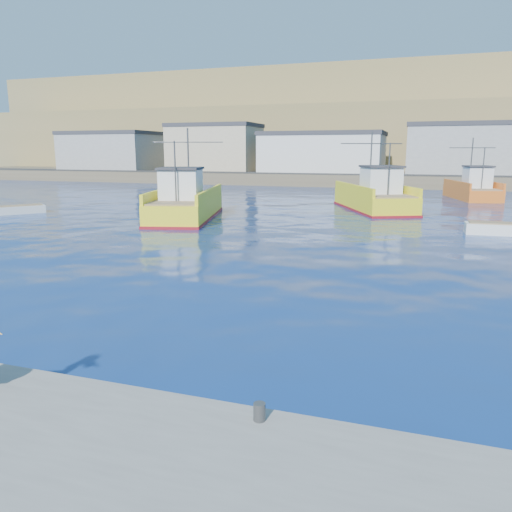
{
  "coord_description": "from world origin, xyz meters",
  "views": [
    {
      "loc": [
        5.31,
        -10.4,
        4.78
      ],
      "look_at": [
        0.3,
        4.41,
        1.49
      ],
      "focal_mm": 35.0,
      "sensor_mm": 36.0,
      "label": 1
    }
  ],
  "objects": [
    {
      "name": "ground",
      "position": [
        0.0,
        0.0,
        0.0
      ],
      "size": [
        260.0,
        260.0,
        0.0
      ],
      "primitive_type": "plane",
      "color": "#071C53",
      "rests_on": "ground"
    },
    {
      "name": "dock_bollards",
      "position": [
        0.6,
        -3.4,
        0.65
      ],
      "size": [
        36.2,
        0.2,
        0.3
      ],
      "color": "#4C4C4C",
      "rests_on": "dock"
    },
    {
      "name": "far_shore",
      "position": [
        0.0,
        109.2,
        8.98
      ],
      "size": [
        200.0,
        81.0,
        24.0
      ],
      "color": "brown",
      "rests_on": "ground"
    },
    {
      "name": "trawler_yellow_b",
      "position": [
        1.36,
        31.84,
        1.03
      ],
      "size": [
        8.03,
        11.68,
        6.49
      ],
      "color": "yellow",
      "rests_on": "ground"
    },
    {
      "name": "trawler_yellow_a",
      "position": [
        -11.05,
        22.09,
        1.04
      ],
      "size": [
        6.55,
        11.87,
        6.51
      ],
      "color": "yellow",
      "rests_on": "ground"
    },
    {
      "name": "skiff_mid",
      "position": [
        9.66,
        21.53,
        0.27
      ],
      "size": [
        3.95,
        1.49,
        0.85
      ],
      "color": "silver",
      "rests_on": "ground"
    },
    {
      "name": "skiff_left",
      "position": [
        -24.74,
        20.52,
        0.26
      ],
      "size": [
        3.26,
        3.73,
        0.8
      ],
      "color": "silver",
      "rests_on": "ground"
    },
    {
      "name": "boat_orange",
      "position": [
        9.86,
        44.8,
        1.05
      ],
      "size": [
        5.29,
        9.26,
        6.13
      ],
      "color": "orange",
      "rests_on": "ground"
    }
  ]
}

